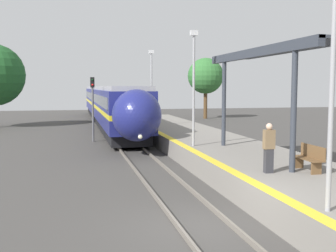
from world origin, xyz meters
The scene contains 13 objects.
ground_plane centered at (0.00, 0.00, 0.00)m, with size 120.00×120.00×0.00m, color #423F3D.
rail_left centered at (-0.72, 0.00, 0.07)m, with size 0.08×90.00×0.15m, color slate.
rail_right centered at (0.72, 0.00, 0.07)m, with size 0.08×90.00×0.15m, color slate.
train centered at (0.00, 31.18, 2.20)m, with size 2.84×41.31×3.84m.
platform_right centered at (3.98, 0.00, 0.47)m, with size 4.64×64.00×0.94m.
platform_bench centered at (4.42, 2.07, 1.40)m, with size 0.44×1.48×0.89m.
person_waiting centered at (2.93, 2.11, 1.80)m, with size 0.36×0.22×1.67m.
railway_signal centered at (-2.05, 18.75, 2.72)m, with size 0.28×0.28×4.46m.
lamppost_near centered at (2.30, -2.20, 4.09)m, with size 0.36×0.20×5.54m.
lamppost_mid centered at (2.30, 8.89, 4.09)m, with size 0.36×0.20×5.54m.
lamppost_far centered at (2.30, 19.99, 4.09)m, with size 0.36×0.20×5.54m.
station_canopy centered at (4.33, 5.37, 5.01)m, with size 2.02×9.63×4.41m.
background_tree_right centered at (12.13, 37.50, 5.08)m, with size 4.26×4.26×7.23m.
Camera 1 is at (-3.41, -10.66, 3.80)m, focal length 45.00 mm.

